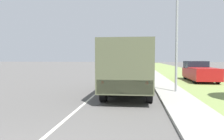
% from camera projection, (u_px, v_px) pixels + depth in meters
% --- Properties ---
extents(ground_plane, '(180.00, 180.00, 0.00)m').
position_uv_depth(ground_plane, '(125.00, 69.00, 42.85)').
color(ground_plane, '#565451').
extents(lane_centre_stripe, '(0.12, 120.00, 0.00)m').
position_uv_depth(lane_centre_stripe, '(125.00, 69.00, 42.85)').
color(lane_centre_stripe, silver).
rests_on(lane_centre_stripe, ground).
extents(sidewalk_right, '(1.80, 120.00, 0.12)m').
position_uv_depth(sidewalk_right, '(148.00, 69.00, 42.32)').
color(sidewalk_right, '#9E9B93').
rests_on(sidewalk_right, ground).
extents(grass_strip_right, '(7.00, 120.00, 0.02)m').
position_uv_depth(grass_strip_right, '(171.00, 69.00, 41.81)').
color(grass_strip_right, olive).
rests_on(grass_strip_right, ground).
extents(military_truck, '(2.48, 7.62, 2.99)m').
position_uv_depth(military_truck, '(128.00, 65.00, 12.73)').
color(military_truck, '#545B3D').
rests_on(military_truck, ground).
extents(car_nearest_ahead, '(1.78, 4.77, 1.47)m').
position_uv_depth(car_nearest_ahead, '(132.00, 70.00, 26.35)').
color(car_nearest_ahead, '#336B3D').
rests_on(car_nearest_ahead, ground).
extents(car_second_ahead, '(1.94, 4.19, 1.48)m').
position_uv_depth(car_second_ahead, '(136.00, 67.00, 37.65)').
color(car_second_ahead, silver).
rests_on(car_second_ahead, ground).
extents(car_third_ahead, '(1.77, 4.15, 1.65)m').
position_uv_depth(car_third_ahead, '(133.00, 65.00, 44.92)').
color(car_third_ahead, '#B7BABF').
rests_on(car_third_ahead, ground).
extents(car_fourth_ahead, '(1.82, 4.04, 1.43)m').
position_uv_depth(car_fourth_ahead, '(135.00, 64.00, 59.62)').
color(car_fourth_ahead, tan).
rests_on(car_fourth_ahead, ground).
extents(car_farthest_ahead, '(1.86, 4.28, 1.74)m').
position_uv_depth(car_farthest_ahead, '(125.00, 63.00, 68.52)').
color(car_farthest_ahead, black).
rests_on(car_farthest_ahead, ground).
extents(pickup_truck, '(2.08, 5.55, 1.82)m').
position_uv_depth(pickup_truck, '(199.00, 72.00, 20.10)').
color(pickup_truck, maroon).
rests_on(pickup_truck, grass_strip_right).
extents(lamp_post, '(1.69, 0.24, 6.59)m').
position_uv_depth(lamp_post, '(173.00, 25.00, 12.93)').
color(lamp_post, gray).
rests_on(lamp_post, sidewalk_right).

